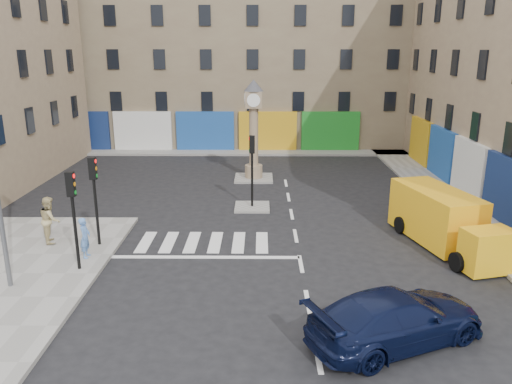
{
  "coord_description": "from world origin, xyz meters",
  "views": [
    {
      "loc": [
        -1.57,
        -16.76,
        8.04
      ],
      "look_at": [
        -1.76,
        4.11,
        2.0
      ],
      "focal_mm": 35.0,
      "sensor_mm": 36.0,
      "label": 1
    }
  ],
  "objects_px": {
    "traffic_light_left_near": "(73,205)",
    "clock_pillar": "(254,124)",
    "traffic_light_left_far": "(94,187)",
    "yellow_van": "(444,220)",
    "navy_sedan": "(397,318)",
    "pedestrian_blue": "(85,238)",
    "traffic_light_island": "(252,160)",
    "pedestrian_tan": "(50,220)"
  },
  "relations": [
    {
      "from": "clock_pillar",
      "to": "navy_sedan",
      "type": "distance_m",
      "value": 18.99
    },
    {
      "from": "traffic_light_left_near",
      "to": "yellow_van",
      "type": "height_order",
      "value": "traffic_light_left_near"
    },
    {
      "from": "clock_pillar",
      "to": "yellow_van",
      "type": "xyz_separation_m",
      "value": [
        8.09,
        -11.04,
        -2.42
      ]
    },
    {
      "from": "traffic_light_island",
      "to": "pedestrian_blue",
      "type": "xyz_separation_m",
      "value": [
        -6.39,
        -6.72,
        -1.63
      ]
    },
    {
      "from": "clock_pillar",
      "to": "pedestrian_blue",
      "type": "bearing_deg",
      "value": -116.67
    },
    {
      "from": "navy_sedan",
      "to": "pedestrian_blue",
      "type": "distance_m",
      "value": 12.02
    },
    {
      "from": "traffic_light_left_far",
      "to": "traffic_light_left_near",
      "type": "bearing_deg",
      "value": -90.0
    },
    {
      "from": "traffic_light_left_far",
      "to": "clock_pillar",
      "type": "distance_m",
      "value": 13.05
    },
    {
      "from": "traffic_light_left_near",
      "to": "pedestrian_blue",
      "type": "bearing_deg",
      "value": 94.53
    },
    {
      "from": "traffic_light_island",
      "to": "pedestrian_tan",
      "type": "bearing_deg",
      "value": -148.46
    },
    {
      "from": "traffic_light_left_far",
      "to": "yellow_van",
      "type": "bearing_deg",
      "value": 1.4
    },
    {
      "from": "traffic_light_island",
      "to": "pedestrian_blue",
      "type": "bearing_deg",
      "value": -133.54
    },
    {
      "from": "traffic_light_left_near",
      "to": "navy_sedan",
      "type": "distance_m",
      "value": 11.62
    },
    {
      "from": "navy_sedan",
      "to": "pedestrian_blue",
      "type": "height_order",
      "value": "pedestrian_blue"
    },
    {
      "from": "traffic_light_left_near",
      "to": "clock_pillar",
      "type": "relative_size",
      "value": 0.61
    },
    {
      "from": "traffic_light_left_near",
      "to": "pedestrian_tan",
      "type": "xyz_separation_m",
      "value": [
        -2.08,
        2.66,
        -1.48
      ]
    },
    {
      "from": "clock_pillar",
      "to": "pedestrian_tan",
      "type": "xyz_separation_m",
      "value": [
        -8.38,
        -11.14,
        -2.41
      ]
    },
    {
      "from": "traffic_light_island",
      "to": "navy_sedan",
      "type": "bearing_deg",
      "value": -70.91
    },
    {
      "from": "traffic_light_island",
      "to": "pedestrian_tan",
      "type": "distance_m",
      "value": 9.93
    },
    {
      "from": "clock_pillar",
      "to": "navy_sedan",
      "type": "relative_size",
      "value": 1.15
    },
    {
      "from": "traffic_light_island",
      "to": "yellow_van",
      "type": "height_order",
      "value": "traffic_light_island"
    },
    {
      "from": "traffic_light_left_near",
      "to": "pedestrian_blue",
      "type": "distance_m",
      "value": 1.99
    },
    {
      "from": "traffic_light_island",
      "to": "traffic_light_left_near",
      "type": "bearing_deg",
      "value": -128.93
    },
    {
      "from": "clock_pillar",
      "to": "yellow_van",
      "type": "bearing_deg",
      "value": -53.78
    },
    {
      "from": "navy_sedan",
      "to": "clock_pillar",
      "type": "bearing_deg",
      "value": -11.59
    },
    {
      "from": "traffic_light_island",
      "to": "traffic_light_left_far",
      "type": "bearing_deg",
      "value": -139.4
    },
    {
      "from": "traffic_light_left_near",
      "to": "navy_sedan",
      "type": "bearing_deg",
      "value": -23.09
    },
    {
      "from": "traffic_light_left_near",
      "to": "pedestrian_tan",
      "type": "distance_m",
      "value": 3.69
    },
    {
      "from": "traffic_light_left_far",
      "to": "clock_pillar",
      "type": "xyz_separation_m",
      "value": [
        6.3,
        11.4,
        0.93
      ]
    },
    {
      "from": "traffic_light_island",
      "to": "clock_pillar",
      "type": "xyz_separation_m",
      "value": [
        0.0,
        6.0,
        0.96
      ]
    },
    {
      "from": "traffic_light_left_far",
      "to": "yellow_van",
      "type": "distance_m",
      "value": 14.47
    },
    {
      "from": "traffic_light_left_near",
      "to": "clock_pillar",
      "type": "bearing_deg",
      "value": 65.45
    },
    {
      "from": "yellow_van",
      "to": "clock_pillar",
      "type": "bearing_deg",
      "value": 112.04
    },
    {
      "from": "traffic_light_island",
      "to": "pedestrian_blue",
      "type": "height_order",
      "value": "traffic_light_island"
    },
    {
      "from": "clock_pillar",
      "to": "yellow_van",
      "type": "distance_m",
      "value": 13.9
    },
    {
      "from": "clock_pillar",
      "to": "pedestrian_blue",
      "type": "xyz_separation_m",
      "value": [
        -6.39,
        -12.72,
        -2.59
      ]
    },
    {
      "from": "traffic_light_left_near",
      "to": "traffic_light_left_far",
      "type": "height_order",
      "value": "same"
    },
    {
      "from": "traffic_light_left_far",
      "to": "pedestrian_blue",
      "type": "height_order",
      "value": "traffic_light_left_far"
    },
    {
      "from": "traffic_light_left_near",
      "to": "navy_sedan",
      "type": "height_order",
      "value": "traffic_light_left_near"
    },
    {
      "from": "pedestrian_tan",
      "to": "traffic_light_island",
      "type": "bearing_deg",
      "value": -81.42
    },
    {
      "from": "traffic_light_left_far",
      "to": "navy_sedan",
      "type": "xyz_separation_m",
      "value": [
        10.56,
        -6.9,
        -1.85
      ]
    },
    {
      "from": "traffic_light_island",
      "to": "yellow_van",
      "type": "relative_size",
      "value": 0.57
    }
  ]
}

